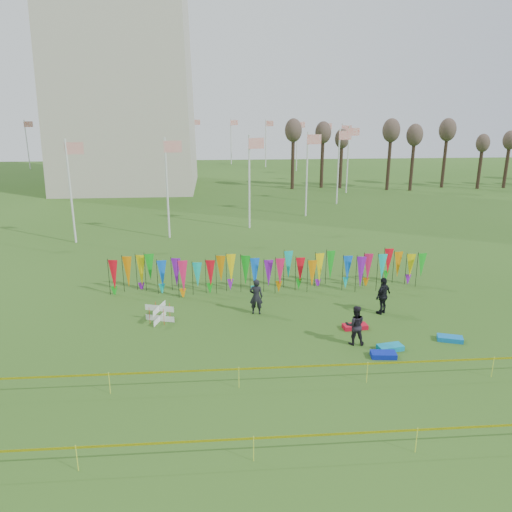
{
  "coord_description": "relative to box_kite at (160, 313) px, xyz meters",
  "views": [
    {
      "loc": [
        -2.87,
        -18.97,
        10.48
      ],
      "look_at": [
        -0.86,
        6.0,
        2.82
      ],
      "focal_mm": 35.0,
      "sensor_mm": 36.0,
      "label": 1
    }
  ],
  "objects": [
    {
      "name": "flagpole_ring",
      "position": [
        -8.17,
        43.62,
        3.57
      ],
      "size": [
        57.4,
        56.16,
        8.0
      ],
      "color": "silver",
      "rests_on": "ground"
    },
    {
      "name": "person_mid",
      "position": [
        9.08,
        -3.2,
        0.5
      ],
      "size": [
        0.96,
        0.65,
        1.86
      ],
      "primitive_type": "imported",
      "rotation": [
        0.0,
        0.0,
        3.03
      ],
      "color": "black",
      "rests_on": "ground"
    },
    {
      "name": "kite_bag_blue",
      "position": [
        10.0,
        -4.53,
        -0.32
      ],
      "size": [
        1.12,
        0.67,
        0.23
      ],
      "primitive_type": "cube",
      "rotation": [
        0.0,
        0.0,
        -0.1
      ],
      "color": "#0A1EAB",
      "rests_on": "ground"
    },
    {
      "name": "kite_bag_turquoise",
      "position": [
        10.52,
        -3.9,
        -0.32
      ],
      "size": [
        1.19,
        0.74,
        0.22
      ],
      "primitive_type": "cube",
      "rotation": [
        0.0,
        0.0,
        0.17
      ],
      "color": "#0C8FB8",
      "rests_on": "ground"
    },
    {
      "name": "box_kite",
      "position": [
        0.0,
        0.0,
        0.0
      ],
      "size": [
        0.78,
        0.78,
        0.87
      ],
      "rotation": [
        0.0,
        0.0,
        -0.3
      ],
      "color": "red",
      "rests_on": "ground"
    },
    {
      "name": "caution_tape_far",
      "position": [
        5.61,
        -10.62,
        0.34
      ],
      "size": [
        26.0,
        0.02,
        0.9
      ],
      "color": "#EFEE05",
      "rests_on": "ground"
    },
    {
      "name": "banner_row",
      "position": [
        6.11,
        3.91,
        0.81
      ],
      "size": [
        18.64,
        0.64,
        2.12
      ],
      "color": "black",
      "rests_on": "ground"
    },
    {
      "name": "caution_tape_near",
      "position": [
        5.61,
        -6.48,
        0.34
      ],
      "size": [
        26.0,
        0.02,
        0.9
      ],
      "color": "#EFEE05",
      "rests_on": "ground"
    },
    {
      "name": "tree_line",
      "position": [
        37.83,
        39.62,
        5.74
      ],
      "size": [
        53.92,
        1.92,
        7.84
      ],
      "color": "#332419",
      "rests_on": "ground"
    },
    {
      "name": "kite_bag_teal",
      "position": [
        13.58,
        -3.26,
        -0.33
      ],
      "size": [
        1.23,
        0.87,
        0.21
      ],
      "primitive_type": "cube",
      "rotation": [
        0.0,
        0.0,
        -0.33
      ],
      "color": "blue",
      "rests_on": "ground"
    },
    {
      "name": "person_right",
      "position": [
        11.45,
        0.08,
        0.55
      ],
      "size": [
        1.32,
        1.24,
        1.98
      ],
      "primitive_type": "imported",
      "rotation": [
        0.0,
        0.0,
        3.81
      ],
      "color": "black",
      "rests_on": "ground"
    },
    {
      "name": "ground",
      "position": [
        5.83,
        -4.38,
        -0.43
      ],
      "size": [
        160.0,
        160.0,
        0.0
      ],
      "primitive_type": "plane",
      "color": "#284D15",
      "rests_on": "ground"
    },
    {
      "name": "kite_bag_red",
      "position": [
        9.55,
        -1.62,
        -0.33
      ],
      "size": [
        1.23,
        0.66,
        0.22
      ],
      "primitive_type": "cube",
      "rotation": [
        0.0,
        0.0,
        0.1
      ],
      "color": "red",
      "rests_on": "ground"
    },
    {
      "name": "person_left",
      "position": [
        4.9,
        0.57,
        0.51
      ],
      "size": [
        0.76,
        0.6,
        1.89
      ],
      "primitive_type": "imported",
      "rotation": [
        0.0,
        0.0,
        2.99
      ],
      "color": "black",
      "rests_on": "ground"
    }
  ]
}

